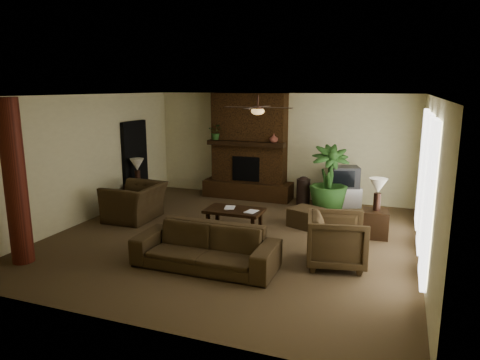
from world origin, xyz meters
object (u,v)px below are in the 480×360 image
at_px(lamp_right, 378,188).
at_px(lamp_left, 137,166).
at_px(armchair_right, 337,238).
at_px(coffee_table, 234,212).
at_px(floor_vase, 303,190).
at_px(log_column, 15,183).
at_px(armchair_left, 135,196).
at_px(ottoman, 306,217).
at_px(floor_plant, 328,194).
at_px(side_table_right, 375,224).
at_px(tv_stand, 342,196).
at_px(side_table_left, 138,195).
at_px(sofa, 205,240).

bearing_deg(lamp_right, lamp_left, 176.13).
bearing_deg(armchair_right, lamp_right, -28.31).
xyz_separation_m(armchair_right, coffee_table, (-2.30, 1.20, -0.11)).
distance_m(armchair_right, lamp_right, 1.88).
relative_size(armchair_right, floor_vase, 1.27).
bearing_deg(log_column, lamp_right, 31.65).
bearing_deg(armchair_left, ottoman, 101.84).
xyz_separation_m(floor_plant, side_table_right, (1.17, -1.43, -0.18)).
bearing_deg(tv_stand, side_table_left, 176.32).
distance_m(tv_stand, floor_vase, 1.01).
relative_size(coffee_table, floor_plant, 0.74).
height_order(log_column, floor_vase, log_column).
bearing_deg(lamp_left, log_column, -87.03).
relative_size(armchair_left, side_table_right, 2.27).
xyz_separation_m(ottoman, floor_vase, (-0.40, 1.55, 0.23)).
bearing_deg(ottoman, armchair_left, -167.09).
height_order(sofa, lamp_left, lamp_left).
bearing_deg(lamp_right, coffee_table, -169.34).
bearing_deg(lamp_left, sofa, -42.26).
relative_size(coffee_table, lamp_left, 1.85).
bearing_deg(side_table_right, lamp_left, 176.01).
bearing_deg(floor_vase, lamp_left, -161.29).
height_order(sofa, coffee_table, sofa).
height_order(tv_stand, floor_vase, floor_vase).
bearing_deg(log_column, sofa, 16.47).
xyz_separation_m(floor_vase, lamp_right, (1.85, -1.73, 0.57)).
xyz_separation_m(sofa, floor_plant, (1.38, 3.97, -0.02)).
bearing_deg(floor_plant, sofa, -109.19).
bearing_deg(side_table_left, floor_plant, 12.75).
xyz_separation_m(sofa, armchair_right, (2.03, 0.82, 0.02)).
xyz_separation_m(side_table_left, side_table_right, (5.80, -0.38, 0.00)).
xyz_separation_m(log_column, tv_stand, (4.68, 5.55, -1.15)).
distance_m(tv_stand, floor_plant, 0.75).
xyz_separation_m(armchair_left, lamp_right, (5.19, 0.68, 0.46)).
distance_m(coffee_table, ottoman, 1.56).
distance_m(floor_plant, side_table_right, 1.86).
xyz_separation_m(armchair_left, floor_vase, (3.34, 2.41, -0.11)).
xyz_separation_m(floor_plant, lamp_right, (1.18, -1.42, 0.55)).
relative_size(log_column, lamp_left, 4.31).
distance_m(log_column, lamp_right, 6.60).
bearing_deg(side_table_left, lamp_left, 90.00).
bearing_deg(lamp_right, armchair_left, -172.55).
bearing_deg(side_table_left, armchair_left, -59.51).
xyz_separation_m(armchair_right, lamp_right, (0.53, 1.73, 0.51)).
bearing_deg(armchair_right, armchair_left, 65.96).
bearing_deg(side_table_right, tv_stand, 113.63).
xyz_separation_m(coffee_table, lamp_left, (-2.98, 0.93, 0.63)).
height_order(floor_vase, side_table_right, floor_vase).
relative_size(ottoman, side_table_right, 1.09).
bearing_deg(armchair_right, floor_vase, 9.59).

